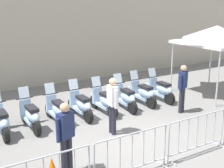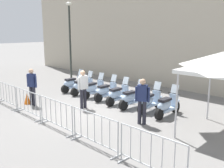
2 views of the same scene
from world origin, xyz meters
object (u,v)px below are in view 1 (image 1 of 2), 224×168
motorcycle_5 (125,98)px  officer_mid_plaza (66,134)px  motorcycle_0 (1,121)px  motorcycle_2 (57,110)px  canopy_tent (217,35)px  officer_by_barriers (183,86)px  motorcycle_6 (143,93)px  motorcycle_1 (31,115)px  motorcycle_4 (104,101)px  officer_near_row_end (113,103)px  motorcycle_7 (161,90)px  motorcycle_3 (81,105)px  barrier_segment_3 (197,135)px  barrier_segment_2 (132,155)px

motorcycle_5 → officer_mid_plaza: 4.65m
motorcycle_0 → motorcycle_5: size_ratio=1.00×
motorcycle_2 → canopy_tent: (6.97, -0.38, 2.06)m
canopy_tent → officer_by_barriers: bearing=-160.4°
motorcycle_6 → motorcycle_5: bearing=-173.5°
motorcycle_1 → officer_by_barriers: size_ratio=0.99×
officer_by_barriers → motorcycle_4: bearing=151.2°
motorcycle_0 → motorcycle_1: same height
officer_near_row_end → motorcycle_2: bearing=124.4°
motorcycle_0 → motorcycle_7: bearing=0.1°
officer_by_barriers → canopy_tent: bearing=19.6°
motorcycle_5 → officer_by_barriers: size_ratio=1.00×
motorcycle_1 → motorcycle_2: bearing=0.5°
motorcycle_3 → motorcycle_6: same height
canopy_tent → motorcycle_3: bearing=176.0°
motorcycle_3 → officer_near_row_end: size_ratio=0.99×
motorcycle_5 → canopy_tent: canopy_tent is taller
motorcycle_7 → officer_near_row_end: 3.72m
motorcycle_3 → barrier_segment_3: motorcycle_3 is taller
motorcycle_3 → motorcycle_7: same height
motorcycle_0 → motorcycle_6: 5.29m
motorcycle_3 → officer_near_row_end: (0.23, -1.67, 0.53)m
motorcycle_0 → officer_by_barriers: (5.96, -1.38, 0.53)m
motorcycle_5 → barrier_segment_2: 4.48m
motorcycle_0 → motorcycle_5: (4.40, -0.06, 0.00)m
officer_near_row_end → canopy_tent: (5.87, 1.24, 1.54)m
motorcycle_1 → motorcycle_6: size_ratio=1.00×
motorcycle_3 → motorcycle_6: 2.64m
barrier_segment_3 → motorcycle_1: bearing=129.5°
motorcycle_3 → motorcycle_0: bearing=-179.2°
motorcycle_7 → canopy_tent: canopy_tent is taller
motorcycle_0 → motorcycle_2: size_ratio=1.00×
motorcycle_1 → motorcycle_4: size_ratio=1.00×
barrier_segment_3 → motorcycle_2: bearing=120.7°
canopy_tent → motorcycle_1: bearing=177.3°
motorcycle_0 → barrier_segment_3: motorcycle_0 is taller
barrier_segment_2 → officer_by_barriers: officer_by_barriers is taller
motorcycle_4 → canopy_tent: canopy_tent is taller
motorcycle_3 → motorcycle_7: bearing=-0.5°
motorcycle_4 → motorcycle_7: (2.64, 0.05, 0.00)m
motorcycle_4 → motorcycle_5: bearing=-1.2°
officer_near_row_end → barrier_segment_2: bearing=-111.3°
motorcycle_3 → officer_mid_plaza: (-1.85, -3.00, 0.53)m
motorcycle_4 → canopy_tent: bearing=-3.8°
motorcycle_5 → motorcycle_6: (0.89, 0.10, 0.00)m
motorcycle_6 → barrier_segment_2: motorcycle_6 is taller
motorcycle_6 → barrier_segment_2: size_ratio=0.88×
motorcycle_5 → officer_near_row_end: 2.25m
barrier_segment_2 → officer_mid_plaza: officer_mid_plaza is taller
barrier_segment_2 → officer_mid_plaza: 1.57m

